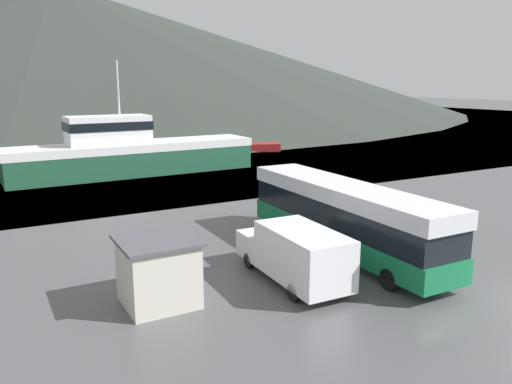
% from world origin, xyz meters
% --- Properties ---
extents(water_surface, '(240.00, 240.00, 0.00)m').
position_xyz_m(water_surface, '(0.00, 140.60, 0.00)').
color(water_surface, slate).
rests_on(water_surface, ground).
extents(hill_backdrop, '(238.40, 238.40, 37.78)m').
position_xyz_m(hill_backdrop, '(6.97, 160.35, 18.89)').
color(hill_backdrop, '#2D332D').
rests_on(hill_backdrop, ground).
extents(tour_bus, '(2.75, 12.82, 3.38)m').
position_xyz_m(tour_bus, '(-2.59, 8.49, 1.90)').
color(tour_bus, '#146B3D').
rests_on(tour_bus, ground).
extents(delivery_van, '(2.42, 6.30, 2.37)m').
position_xyz_m(delivery_van, '(-6.61, 6.57, 1.26)').
color(delivery_van, silver).
rests_on(delivery_van, ground).
extents(fishing_boat, '(21.96, 5.29, 9.93)m').
position_xyz_m(fishing_boat, '(-5.81, 34.48, 2.06)').
color(fishing_boat, '#1E5138').
rests_on(fishing_boat, water_surface).
extents(storage_bin, '(1.26, 1.17, 1.29)m').
position_xyz_m(storage_bin, '(2.54, 8.69, 0.65)').
color(storage_bin, olive).
rests_on(storage_bin, ground).
extents(dock_kiosk, '(2.78, 2.77, 2.51)m').
position_xyz_m(dock_kiosk, '(-12.17, 7.29, 1.26)').
color(dock_kiosk, beige).
rests_on(dock_kiosk, ground).
extents(small_boat, '(6.35, 4.27, 0.91)m').
position_xyz_m(small_boat, '(11.46, 42.74, 0.45)').
color(small_boat, maroon).
rests_on(small_boat, water_surface).
extents(mooring_bollard, '(0.29, 0.29, 0.86)m').
position_xyz_m(mooring_bollard, '(2.14, 18.96, 0.47)').
color(mooring_bollard, black).
rests_on(mooring_bollard, ground).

